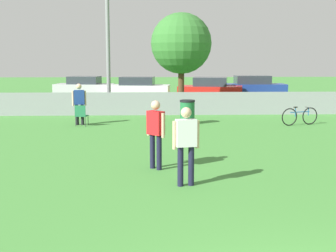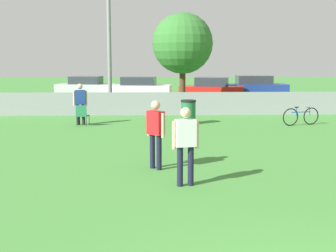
# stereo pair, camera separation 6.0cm
# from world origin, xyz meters

# --- Properties ---
(fence_backline) EXTENTS (20.21, 0.07, 1.21)m
(fence_backline) POSITION_xyz_m (0.00, 18.00, 0.55)
(fence_backline) COLOR gray
(fence_backline) RESTS_ON ground_plane
(light_pole) EXTENTS (0.90, 0.36, 8.58)m
(light_pole) POSITION_xyz_m (-4.04, 19.38, 5.05)
(light_pole) COLOR gray
(light_pole) RESTS_ON ground_plane
(tree_near_pole) EXTENTS (3.22, 3.22, 5.08)m
(tree_near_pole) POSITION_xyz_m (-0.29, 20.75, 3.46)
(tree_near_pole) COLOR #4C331E
(tree_near_pole) RESTS_ON ground_plane
(player_receiver_white) EXTENTS (0.59, 0.30, 1.72)m
(player_receiver_white) POSITION_xyz_m (-1.23, 5.60, 1.01)
(player_receiver_white) COLOR #191933
(player_receiver_white) RESTS_ON ground_plane
(player_thrower_red) EXTENTS (0.46, 0.47, 1.72)m
(player_thrower_red) POSITION_xyz_m (-1.86, 7.15, 1.01)
(player_thrower_red) COLOR #191933
(player_thrower_red) RESTS_ON ground_plane
(spectator_in_blue) EXTENTS (0.57, 0.29, 1.69)m
(spectator_in_blue) POSITION_xyz_m (-4.87, 14.91, 0.99)
(spectator_in_blue) COLOR black
(spectator_in_blue) RESTS_ON ground_plane
(folding_chair_sideline) EXTENTS (0.51, 0.51, 0.85)m
(folding_chair_sideline) POSITION_xyz_m (-4.75, 14.57, 0.48)
(folding_chair_sideline) COLOR #333338
(folding_chair_sideline) RESTS_ON ground_plane
(bicycle_sideline) EXTENTS (1.63, 0.60, 0.77)m
(bicycle_sideline) POSITION_xyz_m (4.13, 14.45, 0.37)
(bicycle_sideline) COLOR black
(bicycle_sideline) RESTS_ON ground_plane
(trash_bin) EXTENTS (0.63, 0.63, 1.00)m
(trash_bin) POSITION_xyz_m (-0.43, 14.96, 0.50)
(trash_bin) COLOR #1E6638
(trash_bin) RESTS_ON ground_plane
(parked_car_silver) EXTENTS (4.21, 2.39, 1.43)m
(parked_car_silver) POSITION_xyz_m (-6.49, 28.45, 0.69)
(parked_car_silver) COLOR black
(parked_car_silver) RESTS_ON ground_plane
(parked_car_white) EXTENTS (4.40, 2.19, 1.47)m
(parked_car_white) POSITION_xyz_m (-2.79, 26.73, 0.71)
(parked_car_white) COLOR black
(parked_car_white) RESTS_ON ground_plane
(parked_car_red) EXTENTS (4.32, 2.61, 1.48)m
(parked_car_red) POSITION_xyz_m (1.90, 25.53, 0.70)
(parked_car_red) COLOR black
(parked_car_red) RESTS_ON ground_plane
(parked_car_blue) EXTENTS (4.42, 1.68, 1.52)m
(parked_car_blue) POSITION_xyz_m (4.94, 27.06, 0.73)
(parked_car_blue) COLOR black
(parked_car_blue) RESTS_ON ground_plane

